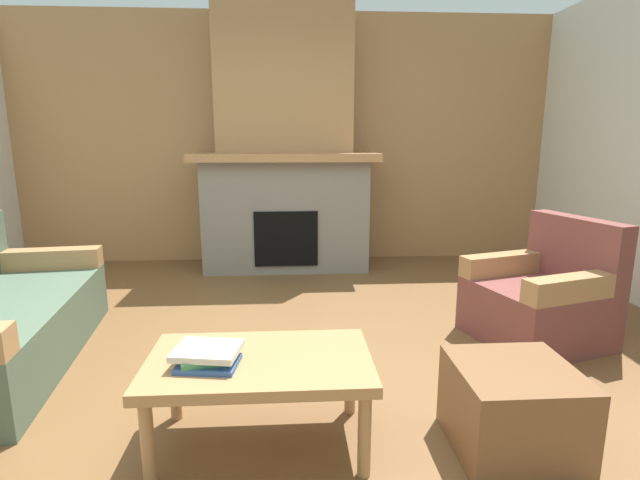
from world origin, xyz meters
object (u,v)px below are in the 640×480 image
object	(u,v)px
coffee_table	(260,369)
ottoman	(512,409)
fireplace	(285,159)
armchair	(542,299)

from	to	relation	value
coffee_table	ottoman	size ratio (longest dim) A/B	1.92
fireplace	ottoman	size ratio (longest dim) A/B	5.19
armchair	coffee_table	world-z (taller)	armchair
armchair	ottoman	distance (m)	1.42
armchair	coffee_table	bearing A→B (deg)	-150.11
coffee_table	ottoman	xyz separation A→B (m)	(1.13, -0.11, -0.18)
fireplace	ottoman	world-z (taller)	fireplace
armchair	ottoman	size ratio (longest dim) A/B	1.82
fireplace	armchair	size ratio (longest dim) A/B	2.86
coffee_table	ottoman	world-z (taller)	coffee_table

